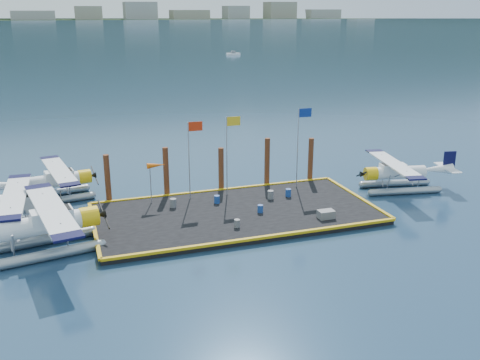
# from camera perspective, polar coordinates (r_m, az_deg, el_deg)

# --- Properties ---
(ground) EXTENTS (4000.00, 4000.00, 0.00)m
(ground) POSITION_cam_1_polar(r_m,az_deg,el_deg) (38.98, -0.42, -3.90)
(ground) COLOR navy
(ground) RESTS_ON ground
(dock) EXTENTS (20.00, 10.00, 0.40)m
(dock) POSITION_cam_1_polar(r_m,az_deg,el_deg) (38.90, -0.42, -3.63)
(dock) COLOR black
(dock) RESTS_ON ground
(dock_bumpers) EXTENTS (20.25, 10.25, 0.18)m
(dock_bumpers) POSITION_cam_1_polar(r_m,az_deg,el_deg) (38.80, -0.43, -3.23)
(dock_bumpers) COLOR #C5970B
(dock_bumpers) RESTS_ON dock
(far_backdrop) EXTENTS (3050.00, 2050.00, 810.00)m
(far_backdrop) POSITION_cam_1_polar(r_m,az_deg,el_deg) (1789.70, -11.01, 17.19)
(far_backdrop) COLOR black
(far_backdrop) RESTS_ON ground
(seaplane_a) EXTENTS (9.75, 10.66, 3.77)m
(seaplane_a) POSITION_cam_1_polar(r_m,az_deg,el_deg) (34.93, -20.03, -4.76)
(seaplane_a) COLOR #91989E
(seaplane_a) RESTS_ON ground
(seaplane_b) EXTENTS (8.75, 9.64, 3.44)m
(seaplane_b) POSITION_cam_1_polar(r_m,az_deg,el_deg) (39.11, -23.32, -3.00)
(seaplane_b) COLOR #91989E
(seaplane_b) RESTS_ON ground
(seaplane_c) EXTENTS (8.43, 9.23, 3.26)m
(seaplane_c) POSITION_cam_1_polar(r_m,az_deg,el_deg) (44.32, -19.13, -0.27)
(seaplane_c) COLOR #91989E
(seaplane_c) RESTS_ON ground
(seaplane_d) EXTENTS (8.28, 9.05, 3.20)m
(seaplane_d) POSITION_cam_1_polar(r_m,az_deg,el_deg) (45.94, 16.37, 0.57)
(seaplane_d) COLOR #91989E
(seaplane_d) RESTS_ON ground
(drum_0) EXTENTS (0.47, 0.47, 0.66)m
(drum_0) POSITION_cam_1_polar(r_m,az_deg,el_deg) (39.83, -7.14, -2.44)
(drum_0) COLOR #5D5E62
(drum_0) RESTS_ON dock
(drum_1) EXTENTS (0.40, 0.40, 0.56)m
(drum_1) POSITION_cam_1_polar(r_m,az_deg,el_deg) (38.56, 2.18, -3.08)
(drum_1) COLOR navy
(drum_1) RESTS_ON dock
(drum_2) EXTENTS (0.47, 0.47, 0.66)m
(drum_2) POSITION_cam_1_polar(r_m,az_deg,el_deg) (41.33, 3.28, -1.58)
(drum_2) COLOR #5D5E62
(drum_2) RESTS_ON dock
(drum_3) EXTENTS (0.39, 0.39, 0.55)m
(drum_3) POSITION_cam_1_polar(r_m,az_deg,el_deg) (35.97, -0.32, -4.64)
(drum_3) COLOR #5D5E62
(drum_3) RESTS_ON dock
(drum_4) EXTENTS (0.43, 0.43, 0.61)m
(drum_4) POSITION_cam_1_polar(r_m,az_deg,el_deg) (41.95, 5.17, -1.36)
(drum_4) COLOR navy
(drum_4) RESTS_ON dock
(drum_5) EXTENTS (0.43, 0.43, 0.60)m
(drum_5) POSITION_cam_1_polar(r_m,az_deg,el_deg) (40.38, -2.48, -2.08)
(drum_5) COLOR navy
(drum_5) RESTS_ON dock
(crate) EXTENTS (1.12, 0.75, 0.56)m
(crate) POSITION_cam_1_polar(r_m,az_deg,el_deg) (37.99, 9.16, -3.62)
(crate) COLOR #5D5E62
(crate) RESTS_ON dock
(flagpole_red) EXTENTS (1.14, 0.08, 6.00)m
(flagpole_red) POSITION_cam_1_polar(r_m,az_deg,el_deg) (40.53, -5.21, 3.40)
(flagpole_red) COLOR #94939B
(flagpole_red) RESTS_ON dock
(flagpole_yellow) EXTENTS (1.14, 0.08, 6.20)m
(flagpole_yellow) POSITION_cam_1_polar(r_m,az_deg,el_deg) (41.27, -1.16, 3.90)
(flagpole_yellow) COLOR #94939B
(flagpole_yellow) RESTS_ON dock
(flagpole_blue) EXTENTS (1.14, 0.08, 6.50)m
(flagpole_blue) POSITION_cam_1_polar(r_m,az_deg,el_deg) (43.35, 6.44, 4.70)
(flagpole_blue) COLOR #94939B
(flagpole_blue) RESTS_ON dock
(windsock) EXTENTS (1.40, 0.44, 3.12)m
(windsock) POSITION_cam_1_polar(r_m,az_deg,el_deg) (40.32, -8.94, 1.46)
(windsock) COLOR #94939B
(windsock) RESTS_ON dock
(piling_0) EXTENTS (0.44, 0.44, 4.00)m
(piling_0) POSITION_cam_1_polar(r_m,az_deg,el_deg) (41.81, -13.93, -0.02)
(piling_0) COLOR #482714
(piling_0) RESTS_ON ground
(piling_1) EXTENTS (0.44, 0.44, 4.20)m
(piling_1) POSITION_cam_1_polar(r_m,az_deg,el_deg) (42.32, -7.88, 0.69)
(piling_1) COLOR #482714
(piling_1) RESTS_ON ground
(piling_2) EXTENTS (0.44, 0.44, 3.80)m
(piling_2) POSITION_cam_1_polar(r_m,az_deg,el_deg) (43.37, -2.03, 1.00)
(piling_2) COLOR #482714
(piling_2) RESTS_ON ground
(piling_3) EXTENTS (0.44, 0.44, 4.30)m
(piling_3) POSITION_cam_1_polar(r_m,az_deg,el_deg) (44.56, 2.90, 1.78)
(piling_3) COLOR #482714
(piling_3) RESTS_ON ground
(piling_4) EXTENTS (0.44, 0.44, 4.00)m
(piling_4) POSITION_cam_1_polar(r_m,az_deg,el_deg) (46.17, 7.53, 2.02)
(piling_4) COLOR #482714
(piling_4) RESTS_ON ground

